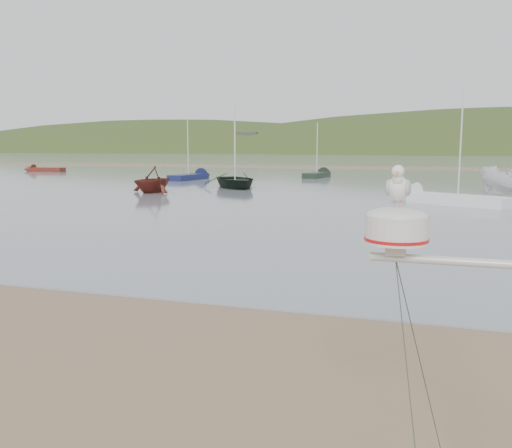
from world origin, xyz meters
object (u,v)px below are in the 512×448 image
(sailboat_dark_mid, at_px, (321,174))
(sailboat_blue_near, at_px, (197,176))
(dinghy_red_far, at_px, (39,170))
(boat_red, at_px, (152,168))
(boat_dark, at_px, (235,151))
(sailboat_white_near, at_px, (427,197))

(sailboat_dark_mid, bearing_deg, sailboat_blue_near, -147.75)
(dinghy_red_far, bearing_deg, sailboat_blue_near, -17.05)
(boat_red, bearing_deg, boat_dark, 71.81)
(sailboat_blue_near, relative_size, sailboat_dark_mid, 1.08)
(sailboat_dark_mid, bearing_deg, dinghy_red_far, 178.94)
(boat_red, distance_m, sailboat_blue_near, 14.71)
(sailboat_blue_near, xyz_separation_m, sailboat_white_near, (20.09, -15.23, -0.00))
(boat_red, relative_size, sailboat_blue_near, 0.52)
(boat_dark, xyz_separation_m, dinghy_red_far, (-29.94, 15.91, -2.41))
(boat_dark, height_order, sailboat_white_near, sailboat_white_near)
(sailboat_white_near, relative_size, sailboat_dark_mid, 1.16)
(dinghy_red_far, bearing_deg, sailboat_white_near, -27.31)
(boat_dark, bearing_deg, sailboat_blue_near, 91.45)
(boat_dark, distance_m, boat_red, 6.73)
(sailboat_white_near, height_order, sailboat_dark_mid, sailboat_white_near)
(sailboat_dark_mid, bearing_deg, boat_red, -109.09)
(boat_dark, height_order, sailboat_blue_near, sailboat_blue_near)
(boat_dark, relative_size, sailboat_white_near, 0.80)
(boat_dark, xyz_separation_m, sailboat_blue_near, (-6.78, 8.80, -2.39))
(sailboat_blue_near, distance_m, dinghy_red_far, 24.22)
(boat_dark, xyz_separation_m, boat_red, (-3.71, -5.52, -1.03))
(boat_dark, xyz_separation_m, sailboat_dark_mid, (3.50, 15.29, -2.39))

